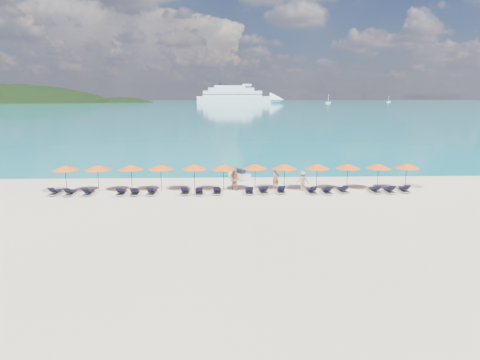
{
  "coord_description": "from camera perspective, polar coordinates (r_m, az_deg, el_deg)",
  "views": [
    {
      "loc": [
        -1.08,
        -28.05,
        7.65
      ],
      "look_at": [
        0.0,
        3.0,
        1.2
      ],
      "focal_mm": 30.0,
      "sensor_mm": 36.0,
      "label": 1
    }
  ],
  "objects": [
    {
      "name": "umbrella_7",
      "position": [
        33.39,
        6.34,
        1.94
      ],
      "size": [
        2.1,
        2.1,
        2.28
      ],
      "color": "black",
      "rests_on": "ground"
    },
    {
      "name": "lounger_9",
      "position": [
        32.21,
        1.32,
        -1.59
      ],
      "size": [
        0.65,
        1.71,
        0.66
      ],
      "rotation": [
        0.0,
        0.0,
        0.02
      ],
      "color": "silver",
      "rests_on": "ground"
    },
    {
      "name": "lounger_15",
      "position": [
        34.48,
        18.63,
        -1.32
      ],
      "size": [
        0.71,
        1.73,
        0.66
      ],
      "rotation": [
        0.0,
        0.0,
        0.06
      ],
      "color": "silver",
      "rests_on": "ground"
    },
    {
      "name": "sailboat_far",
      "position": [
        637.28,
        20.38,
        10.41
      ],
      "size": [
        5.26,
        1.75,
        9.64
      ],
      "color": "white",
      "rests_on": "ground"
    },
    {
      "name": "beachgoer_c",
      "position": [
        33.65,
        8.88,
        -0.12
      ],
      "size": [
        1.09,
        0.55,
        1.65
      ],
      "primitive_type": "imported",
      "rotation": [
        0.0,
        0.0,
        3.19
      ],
      "color": "tan",
      "rests_on": "ground"
    },
    {
      "name": "lounger_5",
      "position": [
        32.71,
        -12.42,
        -1.65
      ],
      "size": [
        0.7,
        1.73,
        0.66
      ],
      "rotation": [
        0.0,
        0.0,
        -0.05
      ],
      "color": "silver",
      "rests_on": "ground"
    },
    {
      "name": "jetski",
      "position": [
        38.12,
        -0.07,
        0.71
      ],
      "size": [
        2.13,
        2.6,
        0.89
      ],
      "rotation": [
        0.0,
        0.0,
        0.57
      ],
      "color": "silver",
      "rests_on": "ground"
    },
    {
      "name": "headland_main",
      "position": [
        643.52,
        -29.85,
        6.11
      ],
      "size": [
        374.0,
        242.0,
        126.5
      ],
      "color": "black",
      "rests_on": "ground"
    },
    {
      "name": "beachgoer_b",
      "position": [
        33.14,
        -0.78,
        0.06
      ],
      "size": [
        1.06,
        0.91,
        1.9
      ],
      "primitive_type": "imported",
      "rotation": [
        0.0,
        0.0,
        -0.51
      ],
      "color": "tan",
      "rests_on": "ground"
    },
    {
      "name": "headland_small",
      "position": [
        608.11,
        -16.3,
        7.24
      ],
      "size": [
        162.0,
        126.0,
        85.5
      ],
      "color": "black",
      "rests_on": "ground"
    },
    {
      "name": "lounger_13",
      "position": [
        33.09,
        12.24,
        -1.49
      ],
      "size": [
        0.64,
        1.71,
        0.66
      ],
      "rotation": [
        0.0,
        0.0,
        0.01
      ],
      "color": "silver",
      "rests_on": "ground"
    },
    {
      "name": "sea",
      "position": [
        688.09,
        -1.94,
        11.08
      ],
      "size": [
        1600.0,
        1300.0,
        0.01
      ],
      "primitive_type": "cube",
      "color": "#1FA9B2",
      "rests_on": "ground"
    },
    {
      "name": "beachgoer_a",
      "position": [
        33.83,
        5.09,
        0.18
      ],
      "size": [
        0.78,
        0.68,
        1.81
      ],
      "primitive_type": "imported",
      "rotation": [
        0.0,
        0.0,
        0.45
      ],
      "color": "tan",
      "rests_on": "ground"
    },
    {
      "name": "umbrella_10",
      "position": [
        35.32,
        19.12,
        1.9
      ],
      "size": [
        2.1,
        2.1,
        2.28
      ],
      "color": "black",
      "rests_on": "ground"
    },
    {
      "name": "lounger_2",
      "position": [
        33.95,
        -20.76,
        -1.66
      ],
      "size": [
        0.63,
        1.7,
        0.66
      ],
      "rotation": [
        0.0,
        0.0,
        -0.0
      ],
      "color": "silver",
      "rests_on": "ground"
    },
    {
      "name": "lounger_6",
      "position": [
        32.41,
        -7.78,
        -1.61
      ],
      "size": [
        0.68,
        1.72,
        0.66
      ],
      "rotation": [
        0.0,
        0.0,
        -0.03
      ],
      "color": "silver",
      "rests_on": "ground"
    },
    {
      "name": "lounger_1",
      "position": [
        34.47,
        -23.0,
        -1.64
      ],
      "size": [
        0.63,
        1.7,
        0.66
      ],
      "rotation": [
        0.0,
        0.0,
        0.01
      ],
      "color": "silver",
      "rests_on": "ground"
    },
    {
      "name": "sailboat_near",
      "position": [
        523.26,
        12.44,
        10.74
      ],
      "size": [
        6.0,
        2.0,
        11.0
      ],
      "color": "white",
      "rests_on": "ground"
    },
    {
      "name": "lounger_14",
      "position": [
        33.74,
        14.39,
        -1.34
      ],
      "size": [
        0.71,
        1.73,
        0.66
      ],
      "rotation": [
        0.0,
        0.0,
        0.05
      ],
      "color": "silver",
      "rests_on": "ground"
    },
    {
      "name": "lounger_12",
      "position": [
        32.88,
        10.14,
        -1.49
      ],
      "size": [
        0.72,
        1.74,
        0.66
      ],
      "rotation": [
        0.0,
        0.0,
        0.06
      ],
      "color": "silver",
      "rests_on": "ground"
    },
    {
      "name": "lounger_4",
      "position": [
        32.91,
        -14.72,
        -1.68
      ],
      "size": [
        0.75,
        1.74,
        0.66
      ],
      "rotation": [
        0.0,
        0.0,
        0.08
      ],
      "color": "silver",
      "rests_on": "ground"
    },
    {
      "name": "umbrella_3",
      "position": [
        33.6,
        -11.22,
        1.85
      ],
      "size": [
        2.1,
        2.1,
        2.28
      ],
      "color": "black",
      "rests_on": "ground"
    },
    {
      "name": "umbrella_0",
      "position": [
        35.47,
        -23.63,
        1.6
      ],
      "size": [
        2.1,
        2.1,
        2.28
      ],
      "color": "black",
      "rests_on": "ground"
    },
    {
      "name": "lounger_11",
      "position": [
        32.71,
        5.84,
        -1.43
      ],
      "size": [
        0.67,
        1.72,
        0.66
      ],
      "rotation": [
        0.0,
        0.0,
        -0.03
      ],
      "color": "silver",
      "rests_on": "ground"
    },
    {
      "name": "lounger_16",
      "position": [
        34.77,
        20.43,
        -1.33
      ],
      "size": [
        0.68,
        1.72,
        0.66
      ],
      "rotation": [
        0.0,
        0.0,
        -0.04
      ],
      "color": "silver",
      "rests_on": "ground"
    },
    {
      "name": "lounger_3",
      "position": [
        33.21,
        -16.53,
        -1.67
      ],
      "size": [
        0.66,
        1.72,
        0.66
      ],
      "rotation": [
        0.0,
        0.0,
        0.03
      ],
      "color": "silver",
      "rests_on": "ground"
    },
    {
      "name": "umbrella_6",
      "position": [
        33.29,
        2.17,
        1.98
      ],
      "size": [
        2.1,
        2.1,
        2.28
      ],
      "color": "black",
      "rests_on": "ground"
    },
    {
      "name": "umbrella_4",
      "position": [
        33.21,
        -6.54,
        1.89
      ],
      "size": [
        2.1,
        2.1,
        2.28
      ],
      "color": "black",
      "rests_on": "ground"
    },
    {
      "name": "umbrella_11",
      "position": [
        36.27,
        22.64,
        1.89
      ],
      "size": [
        2.1,
        2.1,
        2.28
      ],
      "color": "black",
      "rests_on": "ground"
    },
    {
      "name": "lounger_10",
      "position": [
        32.48,
        3.32,
        -1.49
      ],
      "size": [
        0.79,
        1.75,
        0.66
      ],
      "rotation": [
        0.0,
        0.0,
        0.1
      ],
      "color": "silver",
      "rests_on": "ground"
    },
    {
      "name": "lounger_7",
      "position": [
        32.17,
        -5.83,
        -1.66
      ],
      "size": [
        0.79,
        1.75,
        0.66
      ],
      "rotation": [
        0.0,
        0.0,
        0.1
      ],
      "color": "silver",
      "rests_on": "ground"
    },
    {
      "name": "umbrella_9",
      "position": [
        34.53,
        15.09,
        1.93
      ],
      "size": [
        2.1,
        2.1,
        2.28
      ],
      "color": "black",
      "rests_on": "ground"
    },
    {
      "name": "lounger_0",
      "position": [
        35.13,
        -24.75,
        -1.55
      ],
      "size": [
        0.73,
        1.74,
        0.66
      ],
      "rotation": [
        0.0,
        0.0,
        -0.06
      ],
      "color": "silver",
      "rests_on": "ground"
    },
    {
      "name": "cruise_ship",
      "position": [
        529.62,
        0.21,
        11.78
      ],
      "size": [
        114.27,
        23.68,
        31.6
      ],
      "rotation": [
        0.0,
        0.0,
        0.05
      ],
      "color": "white",
      "rests_on": "ground"
    },
    {
      "name": "umbrella_5",
      "position": [
        32.95,
        -2.35,
        1.87
      ],
      "size": [
        2.1,
        2.1,
        2.28
      ],
      "color": "black",
      "rests_on": "ground"
    },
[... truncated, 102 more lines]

